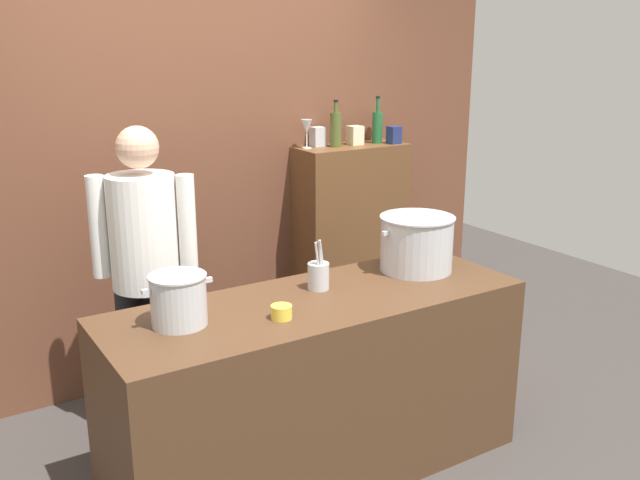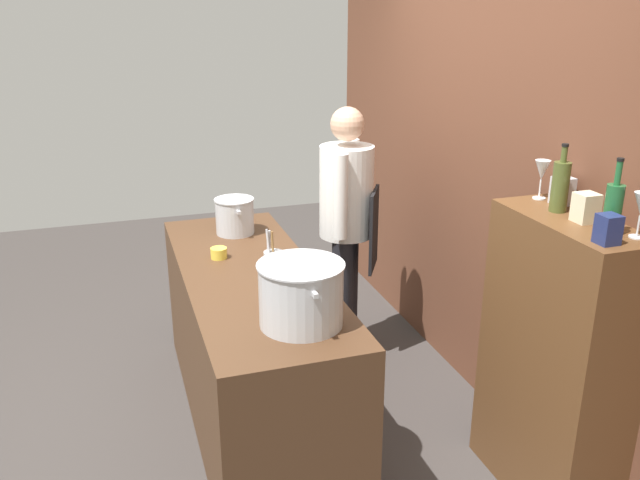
{
  "view_description": "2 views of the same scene",
  "coord_description": "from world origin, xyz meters",
  "px_view_note": "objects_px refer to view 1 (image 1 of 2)",
  "views": [
    {
      "loc": [
        -1.62,
        -2.6,
        2.06
      ],
      "look_at": [
        0.24,
        0.36,
        1.06
      ],
      "focal_mm": 39.53,
      "sensor_mm": 36.0,
      "label": 1
    },
    {
      "loc": [
        3.22,
        -0.66,
        2.25
      ],
      "look_at": [
        0.07,
        0.37,
        1.06
      ],
      "focal_mm": 37.34,
      "sensor_mm": 36.0,
      "label": 2
    }
  ],
  "objects_px": {
    "spice_tin_cream": "(355,135)",
    "spice_tin_silver": "(318,137)",
    "utensil_crock": "(319,275)",
    "spice_tin_navy": "(394,135)",
    "wine_bottle_olive": "(336,129)",
    "wine_glass_tall": "(378,122)",
    "butter_jar": "(281,312)",
    "stockpot_large": "(417,243)",
    "wine_glass_short": "(307,128)",
    "wine_bottle_green": "(377,126)",
    "chef": "(146,263)",
    "stockpot_small": "(179,300)"
  },
  "relations": [
    {
      "from": "spice_tin_cream",
      "to": "spice_tin_silver",
      "type": "xyz_separation_m",
      "value": [
        -0.25,
        0.07,
        0.0
      ]
    },
    {
      "from": "utensil_crock",
      "to": "spice_tin_navy",
      "type": "bearing_deg",
      "value": 39.42
    },
    {
      "from": "wine_bottle_olive",
      "to": "wine_glass_tall",
      "type": "height_order",
      "value": "wine_bottle_olive"
    },
    {
      "from": "butter_jar",
      "to": "wine_glass_tall",
      "type": "xyz_separation_m",
      "value": [
        1.54,
        1.39,
        0.59
      ]
    },
    {
      "from": "spice_tin_navy",
      "to": "spice_tin_silver",
      "type": "bearing_deg",
      "value": 161.25
    },
    {
      "from": "stockpot_large",
      "to": "spice_tin_silver",
      "type": "relative_size",
      "value": 3.55
    },
    {
      "from": "utensil_crock",
      "to": "spice_tin_navy",
      "type": "distance_m",
      "value": 1.65
    },
    {
      "from": "spice_tin_silver",
      "to": "butter_jar",
      "type": "bearing_deg",
      "value": -127.04
    },
    {
      "from": "utensil_crock",
      "to": "spice_tin_silver",
      "type": "bearing_deg",
      "value": 58.22
    },
    {
      "from": "utensil_crock",
      "to": "spice_tin_silver",
      "type": "height_order",
      "value": "spice_tin_silver"
    },
    {
      "from": "wine_glass_short",
      "to": "spice_tin_silver",
      "type": "xyz_separation_m",
      "value": [
        0.11,
        0.04,
        -0.07
      ]
    },
    {
      "from": "wine_glass_short",
      "to": "wine_glass_tall",
      "type": "relative_size",
      "value": 1.01
    },
    {
      "from": "stockpot_large",
      "to": "spice_tin_navy",
      "type": "height_order",
      "value": "spice_tin_navy"
    },
    {
      "from": "wine_bottle_green",
      "to": "wine_glass_short",
      "type": "xyz_separation_m",
      "value": [
        -0.52,
        0.05,
        0.02
      ]
    },
    {
      "from": "wine_glass_short",
      "to": "spice_tin_cream",
      "type": "distance_m",
      "value": 0.36
    },
    {
      "from": "chef",
      "to": "wine_bottle_green",
      "type": "distance_m",
      "value": 1.91
    },
    {
      "from": "wine_glass_short",
      "to": "spice_tin_silver",
      "type": "height_order",
      "value": "wine_glass_short"
    },
    {
      "from": "chef",
      "to": "spice_tin_cream",
      "type": "distance_m",
      "value": 1.74
    },
    {
      "from": "chef",
      "to": "stockpot_small",
      "type": "distance_m",
      "value": 0.71
    },
    {
      "from": "stockpot_small",
      "to": "utensil_crock",
      "type": "relative_size",
      "value": 1.2
    },
    {
      "from": "wine_bottle_olive",
      "to": "spice_tin_silver",
      "type": "bearing_deg",
      "value": 135.85
    },
    {
      "from": "butter_jar",
      "to": "spice_tin_silver",
      "type": "height_order",
      "value": "spice_tin_silver"
    },
    {
      "from": "butter_jar",
      "to": "wine_glass_short",
      "type": "xyz_separation_m",
      "value": [
        0.95,
        1.36,
        0.59
      ]
    },
    {
      "from": "spice_tin_silver",
      "to": "spice_tin_cream",
      "type": "bearing_deg",
      "value": -15.9
    },
    {
      "from": "wine_bottle_olive",
      "to": "butter_jar",
      "type": "bearing_deg",
      "value": -130.95
    },
    {
      "from": "stockpot_large",
      "to": "butter_jar",
      "type": "xyz_separation_m",
      "value": [
        -0.92,
        -0.21,
        -0.11
      ]
    },
    {
      "from": "stockpot_small",
      "to": "wine_bottle_green",
      "type": "distance_m",
      "value": 2.25
    },
    {
      "from": "stockpot_large",
      "to": "spice_tin_navy",
      "type": "distance_m",
      "value": 1.27
    },
    {
      "from": "wine_glass_tall",
      "to": "spice_tin_silver",
      "type": "xyz_separation_m",
      "value": [
        -0.48,
        0.01,
        -0.07
      ]
    },
    {
      "from": "chef",
      "to": "spice_tin_silver",
      "type": "distance_m",
      "value": 1.54
    },
    {
      "from": "wine_glass_tall",
      "to": "spice_tin_navy",
      "type": "bearing_deg",
      "value": -83.31
    },
    {
      "from": "butter_jar",
      "to": "wine_glass_tall",
      "type": "height_order",
      "value": "wine_glass_tall"
    },
    {
      "from": "wine_bottle_olive",
      "to": "spice_tin_navy",
      "type": "height_order",
      "value": "wine_bottle_olive"
    },
    {
      "from": "butter_jar",
      "to": "wine_bottle_olive",
      "type": "height_order",
      "value": "wine_bottle_olive"
    },
    {
      "from": "chef",
      "to": "utensil_crock",
      "type": "height_order",
      "value": "chef"
    },
    {
      "from": "wine_bottle_olive",
      "to": "utensil_crock",
      "type": "bearing_deg",
      "value": -126.73
    },
    {
      "from": "stockpot_large",
      "to": "wine_bottle_green",
      "type": "xyz_separation_m",
      "value": [
        0.56,
        1.11,
        0.45
      ]
    },
    {
      "from": "wine_bottle_olive",
      "to": "wine_glass_short",
      "type": "distance_m",
      "value": 0.2
    },
    {
      "from": "wine_glass_short",
      "to": "wine_glass_tall",
      "type": "xyz_separation_m",
      "value": [
        0.58,
        0.03,
        -0.0
      ]
    },
    {
      "from": "wine_bottle_olive",
      "to": "stockpot_small",
      "type": "bearing_deg",
      "value": -143.31
    },
    {
      "from": "butter_jar",
      "to": "wine_bottle_olive",
      "type": "xyz_separation_m",
      "value": [
        1.14,
        1.32,
        0.57
      ]
    },
    {
      "from": "chef",
      "to": "spice_tin_navy",
      "type": "xyz_separation_m",
      "value": [
        1.86,
        0.36,
        0.48
      ]
    },
    {
      "from": "wine_bottle_olive",
      "to": "wine_glass_tall",
      "type": "distance_m",
      "value": 0.4
    },
    {
      "from": "stockpot_large",
      "to": "wine_glass_tall",
      "type": "bearing_deg",
      "value": 62.46
    },
    {
      "from": "spice_tin_navy",
      "to": "spice_tin_silver",
      "type": "distance_m",
      "value": 0.52
    },
    {
      "from": "stockpot_small",
      "to": "wine_glass_short",
      "type": "relative_size",
      "value": 1.67
    },
    {
      "from": "butter_jar",
      "to": "utensil_crock",
      "type": "bearing_deg",
      "value": 34.78
    },
    {
      "from": "stockpot_large",
      "to": "wine_glass_tall",
      "type": "relative_size",
      "value": 2.44
    },
    {
      "from": "wine_bottle_olive",
      "to": "spice_tin_navy",
      "type": "xyz_separation_m",
      "value": [
        0.41,
        -0.08,
        -0.06
      ]
    },
    {
      "from": "utensil_crock",
      "to": "wine_bottle_green",
      "type": "bearing_deg",
      "value": 43.52
    }
  ]
}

